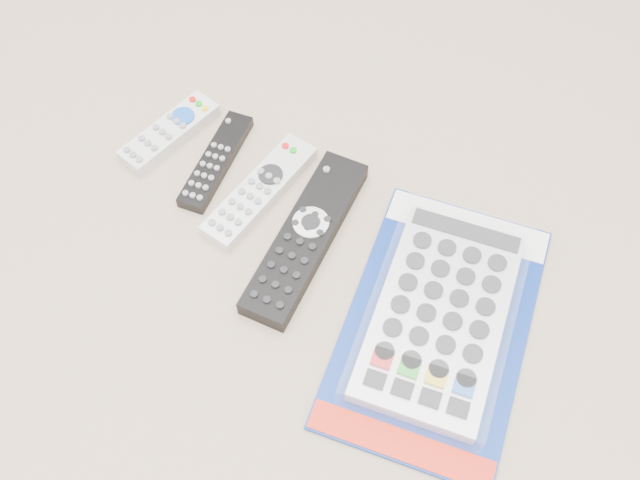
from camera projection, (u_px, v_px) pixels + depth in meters
The scene contains 5 objects.
remote_small_grey at pixel (169, 133), 0.94m from camera, with size 0.07×0.15×0.02m.
remote_slim_black at pixel (216, 161), 0.92m from camera, with size 0.06×0.16×0.02m.
remote_silver_dvd at pixel (260, 191), 0.89m from camera, with size 0.06×0.19×0.02m.
remote_large_black at pixel (306, 237), 0.85m from camera, with size 0.08×0.25×0.03m.
jumbo_remote_packaged at pixel (440, 314), 0.79m from camera, with size 0.25×0.36×0.04m.
Camera 1 is at (0.27, -0.36, 0.74)m, focal length 40.00 mm.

